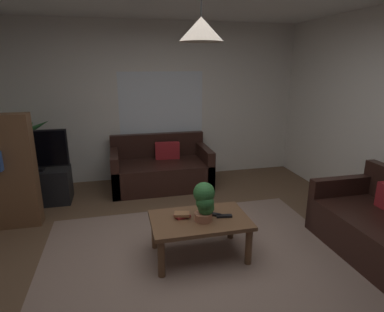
# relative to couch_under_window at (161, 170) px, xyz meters

# --- Properties ---
(floor) EXTENTS (4.87, 5.44, 0.02)m
(floor) POSITION_rel_couch_under_window_xyz_m (0.06, -2.22, -0.28)
(floor) COLOR brown
(floor) RESTS_ON ground
(rug) EXTENTS (3.17, 2.99, 0.01)m
(rug) POSITION_rel_couch_under_window_xyz_m (0.06, -2.42, -0.27)
(rug) COLOR gray
(rug) RESTS_ON ground
(wall_back) EXTENTS (4.99, 0.06, 2.63)m
(wall_back) POSITION_rel_couch_under_window_xyz_m (0.06, 0.53, 1.04)
(wall_back) COLOR silver
(wall_back) RESTS_ON ground
(window_pane) EXTENTS (1.43, 0.01, 1.07)m
(window_pane) POSITION_rel_couch_under_window_xyz_m (0.10, 0.49, 1.02)
(window_pane) COLOR white
(couch_under_window) EXTENTS (1.57, 0.87, 0.82)m
(couch_under_window) POSITION_rel_couch_under_window_xyz_m (0.00, 0.00, 0.00)
(couch_under_window) COLOR black
(couch_under_window) RESTS_ON ground
(coffee_table) EXTENTS (1.00, 0.63, 0.43)m
(coffee_table) POSITION_rel_couch_under_window_xyz_m (0.11, -2.08, 0.09)
(coffee_table) COLOR brown
(coffee_table) RESTS_ON ground
(book_on_table_0) EXTENTS (0.17, 0.13, 0.02)m
(book_on_table_0) POSITION_rel_couch_under_window_xyz_m (-0.06, -2.02, 0.17)
(book_on_table_0) COLOR #B22D2D
(book_on_table_0) RESTS_ON coffee_table
(book_on_table_1) EXTENTS (0.17, 0.14, 0.03)m
(book_on_table_1) POSITION_rel_couch_under_window_xyz_m (-0.07, -2.02, 0.19)
(book_on_table_1) COLOR #99663F
(book_on_table_1) RESTS_ON coffee_table
(remote_on_table_0) EXTENTS (0.17, 0.07, 0.02)m
(remote_on_table_0) POSITION_rel_couch_under_window_xyz_m (0.36, -2.11, 0.17)
(remote_on_table_0) COLOR black
(remote_on_table_0) RESTS_ON coffee_table
(remote_on_table_1) EXTENTS (0.16, 0.13, 0.02)m
(remote_on_table_1) POSITION_rel_couch_under_window_xyz_m (0.26, -2.05, 0.17)
(remote_on_table_1) COLOR black
(remote_on_table_1) RESTS_ON coffee_table
(potted_plant_on_table) EXTENTS (0.22, 0.23, 0.40)m
(potted_plant_on_table) POSITION_rel_couch_under_window_xyz_m (0.14, -2.12, 0.36)
(potted_plant_on_table) COLOR #B77051
(potted_plant_on_table) RESTS_ON coffee_table
(tv_stand) EXTENTS (0.90, 0.44, 0.50)m
(tv_stand) POSITION_rel_couch_under_window_xyz_m (-1.82, -0.25, -0.02)
(tv_stand) COLOR black
(tv_stand) RESTS_ON ground
(tv) EXTENTS (0.94, 0.16, 0.58)m
(tv) POSITION_rel_couch_under_window_xyz_m (-1.82, -0.28, 0.53)
(tv) COLOR black
(tv) RESTS_ON tv_stand
(potted_palm_corner) EXTENTS (0.82, 0.89, 1.25)m
(potted_palm_corner) POSITION_rel_couch_under_window_xyz_m (-2.01, 0.17, 0.26)
(potted_palm_corner) COLOR #4C4C51
(potted_palm_corner) RESTS_ON ground
(bookshelf_corner) EXTENTS (0.70, 0.31, 1.40)m
(bookshelf_corner) POSITION_rel_couch_under_window_xyz_m (-2.01, -0.92, 0.43)
(bookshelf_corner) COLOR brown
(bookshelf_corner) RESTS_ON ground
(pendant_lamp) EXTENTS (0.40, 0.40, 0.50)m
(pendant_lamp) POSITION_rel_couch_under_window_xyz_m (0.11, -2.08, 1.96)
(pendant_lamp) COLOR black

